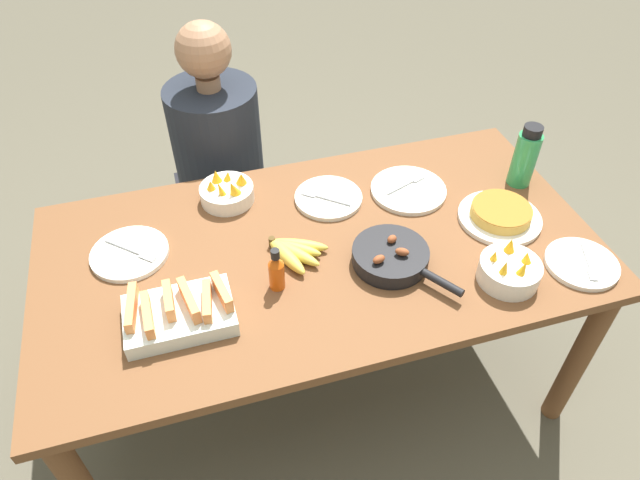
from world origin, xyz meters
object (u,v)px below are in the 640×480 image
(frittata_plate_center, at_px, (500,214))
(empty_plate_mid_edge, at_px, (582,264))
(water_bottle, at_px, (525,157))
(fruit_bowl_mango, at_px, (227,192))
(empty_plate_near_front, at_px, (130,253))
(person_figure, at_px, (224,187))
(skillet, at_px, (391,257))
(hot_sauce_bottle, at_px, (276,271))
(banana_bunch, at_px, (293,251))
(empty_plate_far_left, at_px, (328,198))
(empty_plate_far_right, at_px, (408,190))
(fruit_bowl_citrus, at_px, (509,270))
(melon_tray, at_px, (179,313))

(frittata_plate_center, distance_m, empty_plate_mid_edge, 0.29)
(water_bottle, bearing_deg, fruit_bowl_mango, 168.98)
(empty_plate_near_front, relative_size, person_figure, 0.20)
(skillet, relative_size, hot_sauce_bottle, 2.24)
(banana_bunch, bearing_deg, empty_plate_far_left, 50.78)
(empty_plate_mid_edge, distance_m, water_bottle, 0.42)
(empty_plate_far_right, relative_size, hot_sauce_bottle, 1.78)
(banana_bunch, distance_m, person_figure, 0.76)
(fruit_bowl_citrus, height_order, water_bottle, water_bottle)
(banana_bunch, height_order, empty_plate_far_left, banana_bunch)
(empty_plate_far_right, distance_m, fruit_bowl_mango, 0.61)
(empty_plate_mid_edge, relative_size, fruit_bowl_mango, 1.20)
(fruit_bowl_citrus, bearing_deg, banana_bunch, 154.49)
(frittata_plate_center, distance_m, hot_sauce_bottle, 0.76)
(empty_plate_far_left, distance_m, empty_plate_mid_edge, 0.81)
(banana_bunch, relative_size, empty_plate_mid_edge, 0.88)
(hot_sauce_bottle, distance_m, person_figure, 0.87)
(banana_bunch, bearing_deg, fruit_bowl_citrus, -25.51)
(fruit_bowl_mango, xyz_separation_m, water_bottle, (0.99, -0.19, 0.07))
(empty_plate_near_front, distance_m, hot_sauce_bottle, 0.47)
(banana_bunch, distance_m, fruit_bowl_citrus, 0.63)
(melon_tray, bearing_deg, empty_plate_far_right, 22.83)
(skillet, distance_m, frittata_plate_center, 0.42)
(banana_bunch, bearing_deg, person_figure, 99.83)
(empty_plate_mid_edge, distance_m, person_figure, 1.39)
(water_bottle, bearing_deg, person_figure, 148.96)
(melon_tray, height_order, water_bottle, water_bottle)
(banana_bunch, xyz_separation_m, water_bottle, (0.84, 0.12, 0.09))
(empty_plate_far_left, distance_m, water_bottle, 0.68)
(empty_plate_mid_edge, relative_size, hot_sauce_bottle, 1.48)
(empty_plate_mid_edge, distance_m, fruit_bowl_mango, 1.13)
(skillet, xyz_separation_m, fruit_bowl_mango, (-0.42, 0.43, 0.01))
(hot_sauce_bottle, height_order, person_figure, person_figure)
(frittata_plate_center, height_order, hot_sauce_bottle, hot_sauce_bottle)
(frittata_plate_center, bearing_deg, empty_plate_far_right, 136.22)
(fruit_bowl_mango, bearing_deg, empty_plate_far_right, -12.53)
(water_bottle, xyz_separation_m, hot_sauce_bottle, (-0.92, -0.23, -0.04))
(empty_plate_far_left, distance_m, fruit_bowl_mango, 0.34)
(melon_tray, bearing_deg, person_figure, 74.94)
(empty_plate_near_front, xyz_separation_m, fruit_bowl_mango, (0.33, 0.18, 0.03))
(skillet, relative_size, fruit_bowl_citrus, 1.84)
(melon_tray, height_order, empty_plate_near_front, melon_tray)
(empty_plate_mid_edge, xyz_separation_m, hot_sauce_bottle, (-0.89, 0.18, 0.05))
(empty_plate_far_right, height_order, fruit_bowl_citrus, fruit_bowl_citrus)
(empty_plate_far_left, distance_m, person_figure, 0.63)
(melon_tray, height_order, hot_sauce_bottle, hot_sauce_bottle)
(empty_plate_far_left, height_order, fruit_bowl_mango, fruit_bowl_mango)
(empty_plate_near_front, distance_m, fruit_bowl_citrus, 1.12)
(empty_plate_far_left, bearing_deg, fruit_bowl_citrus, -51.65)
(skillet, height_order, fruit_bowl_mango, fruit_bowl_mango)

